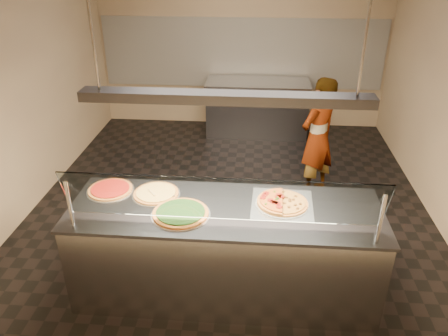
# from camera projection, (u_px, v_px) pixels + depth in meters

# --- Properties ---
(ground) EXTENTS (5.00, 6.00, 0.02)m
(ground) POSITION_uv_depth(u_px,v_px,m) (230.00, 209.00, 5.58)
(ground) COLOR black
(ground) RESTS_ON ground
(wall_back) EXTENTS (5.00, 0.02, 3.00)m
(wall_back) POSITION_uv_depth(u_px,v_px,m) (242.00, 41.00, 7.55)
(wall_back) COLOR tan
(wall_back) RESTS_ON ground
(wall_front) EXTENTS (5.00, 0.02, 3.00)m
(wall_front) POSITION_uv_depth(u_px,v_px,m) (189.00, 279.00, 2.22)
(wall_front) COLOR tan
(wall_front) RESTS_ON ground
(wall_left) EXTENTS (0.02, 6.00, 3.00)m
(wall_left) POSITION_uv_depth(u_px,v_px,m) (15.00, 90.00, 5.07)
(wall_left) COLOR tan
(wall_left) RESTS_ON ground
(tile_band) EXTENTS (4.90, 0.02, 1.20)m
(tile_band) POSITION_uv_depth(u_px,v_px,m) (242.00, 53.00, 7.61)
(tile_band) COLOR silver
(tile_band) RESTS_ON wall_back
(serving_counter) EXTENTS (2.78, 0.94, 0.93)m
(serving_counter) POSITION_uv_depth(u_px,v_px,m) (225.00, 250.00, 4.08)
(serving_counter) COLOR #B7B7BC
(serving_counter) RESTS_ON ground
(sneeze_guard) EXTENTS (2.54, 0.18, 0.54)m
(sneeze_guard) POSITION_uv_depth(u_px,v_px,m) (222.00, 200.00, 3.42)
(sneeze_guard) COLOR #B7B7BC
(sneeze_guard) RESTS_ON serving_counter
(perforated_tray) EXTENTS (0.56, 0.56, 0.01)m
(perforated_tray) POSITION_uv_depth(u_px,v_px,m) (282.00, 204.00, 3.92)
(perforated_tray) COLOR silver
(perforated_tray) RESTS_ON serving_counter
(half_pizza_pepperoni) EXTENTS (0.25, 0.46, 0.05)m
(half_pizza_pepperoni) POSITION_uv_depth(u_px,v_px,m) (270.00, 201.00, 3.91)
(half_pizza_pepperoni) COLOR #995622
(half_pizza_pepperoni) RESTS_ON perforated_tray
(half_pizza_sausage) EXTENTS (0.24, 0.46, 0.04)m
(half_pizza_sausage) POSITION_uv_depth(u_px,v_px,m) (294.00, 202.00, 3.90)
(half_pizza_sausage) COLOR #995622
(half_pizza_sausage) RESTS_ON perforated_tray
(pizza_spinach) EXTENTS (0.52, 0.52, 0.03)m
(pizza_spinach) POSITION_uv_depth(u_px,v_px,m) (181.00, 213.00, 3.77)
(pizza_spinach) COLOR silver
(pizza_spinach) RESTS_ON serving_counter
(pizza_cheese) EXTENTS (0.45, 0.45, 0.03)m
(pizza_cheese) POSITION_uv_depth(u_px,v_px,m) (156.00, 193.00, 4.07)
(pizza_cheese) COLOR silver
(pizza_cheese) RESTS_ON serving_counter
(pizza_tomato) EXTENTS (0.44, 0.44, 0.03)m
(pizza_tomato) POSITION_uv_depth(u_px,v_px,m) (111.00, 189.00, 4.13)
(pizza_tomato) COLOR silver
(pizza_tomato) RESTS_ON serving_counter
(pizza_spatula) EXTENTS (0.28, 0.18, 0.02)m
(pizza_spatula) POSITION_uv_depth(u_px,v_px,m) (158.00, 193.00, 4.03)
(pizza_spatula) COLOR #B7B7BC
(pizza_spatula) RESTS_ON pizza_spinach
(prep_table) EXTENTS (1.76, 0.74, 0.93)m
(prep_table) POSITION_uv_depth(u_px,v_px,m) (257.00, 107.00, 7.59)
(prep_table) COLOR #39393F
(prep_table) RESTS_ON ground
(worker) EXTENTS (0.68, 0.67, 1.58)m
(worker) POSITION_uv_depth(u_px,v_px,m) (318.00, 138.00, 5.60)
(worker) COLOR #352E3B
(worker) RESTS_ON ground
(heat_lamp_housing) EXTENTS (2.30, 0.18, 0.08)m
(heat_lamp_housing) POSITION_uv_depth(u_px,v_px,m) (225.00, 98.00, 3.39)
(heat_lamp_housing) COLOR #39393F
(heat_lamp_housing) RESTS_ON ceiling
(lamp_rod_left) EXTENTS (0.02, 0.02, 1.01)m
(lamp_rod_left) POSITION_uv_depth(u_px,v_px,m) (90.00, 23.00, 3.21)
(lamp_rod_left) COLOR #B7B7BC
(lamp_rod_left) RESTS_ON ceiling
(lamp_rod_right) EXTENTS (0.02, 0.02, 1.01)m
(lamp_rod_right) POSITION_uv_depth(u_px,v_px,m) (367.00, 27.00, 3.07)
(lamp_rod_right) COLOR #B7B7BC
(lamp_rod_right) RESTS_ON ceiling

